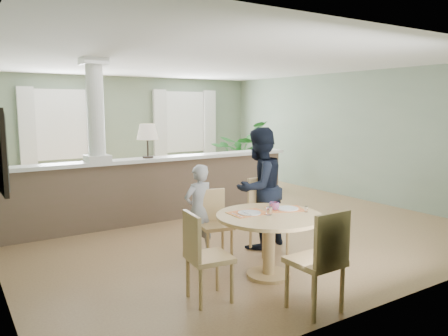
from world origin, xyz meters
TOP-DOWN VIEW (x-y plane):
  - ground at (0.00, 0.00)m, footprint 8.00×8.00m
  - room_shell at (-0.03, 0.63)m, footprint 7.02×8.02m
  - pony_wall at (-0.99, 0.20)m, footprint 5.32×0.38m
  - sofa at (-0.63, 1.63)m, footprint 3.19×1.90m
  - houseplant at (2.18, 2.18)m, footprint 1.91×1.87m
  - dining_table at (-0.83, -2.79)m, footprint 1.22×1.22m
  - chair_far_boy at (-1.01, -1.86)m, footprint 0.47×0.47m
  - chair_far_man at (-0.29, -2.06)m, footprint 0.52×0.52m
  - chair_near at (-0.99, -3.78)m, footprint 0.47×0.47m
  - chair_side at (-1.81, -2.95)m, footprint 0.46×0.46m
  - child_person at (-1.14, -1.68)m, footprint 0.47×0.34m
  - man_person at (-0.27, -1.86)m, footprint 0.95×0.81m

SIDE VIEW (x-z plane):
  - ground at x=0.00m, z-range 0.00..0.00m
  - sofa at x=-0.63m, z-range 0.00..0.87m
  - chair_far_boy at x=-1.01m, z-range 0.05..0.93m
  - chair_side at x=-1.81m, z-range 0.05..0.98m
  - chair_far_man at x=-0.29m, z-range 0.05..1.06m
  - chair_near at x=-0.99m, z-range 0.05..1.07m
  - dining_table at x=-0.83m, z-range 0.17..1.01m
  - child_person at x=-1.14m, z-range 0.00..1.22m
  - pony_wall at x=-0.99m, z-range -0.64..2.06m
  - houseplant at x=2.18m, z-range 0.00..1.61m
  - man_person at x=-0.27m, z-range 0.00..1.69m
  - room_shell at x=-0.03m, z-range 0.46..3.17m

